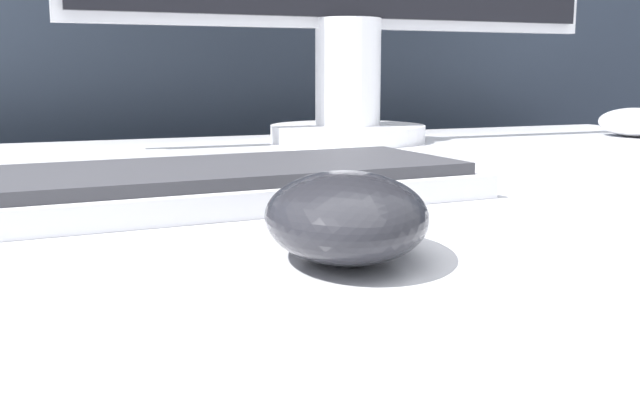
% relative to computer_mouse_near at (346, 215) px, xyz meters
% --- Properties ---
extents(partition_panel, '(5.00, 0.03, 1.21)m').
position_rel_computer_mouse_near_xyz_m(partition_panel, '(-0.05, 0.79, -0.13)').
color(partition_panel, '#333D4C').
rests_on(partition_panel, ground_plane).
extents(computer_mouse_near, '(0.11, 0.13, 0.04)m').
position_rel_computer_mouse_near_xyz_m(computer_mouse_near, '(0.00, 0.00, 0.00)').
color(computer_mouse_near, '#232328').
rests_on(computer_mouse_near, desk).
extents(keyboard, '(0.44, 0.17, 0.02)m').
position_rel_computer_mouse_near_xyz_m(keyboard, '(-0.06, 0.17, -0.01)').
color(keyboard, silver).
rests_on(keyboard, desk).
extents(computer_mouse_far, '(0.10, 0.12, 0.04)m').
position_rel_computer_mouse_near_xyz_m(computer_mouse_far, '(0.61, 0.44, -0.00)').
color(computer_mouse_far, white).
rests_on(computer_mouse_far, desk).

